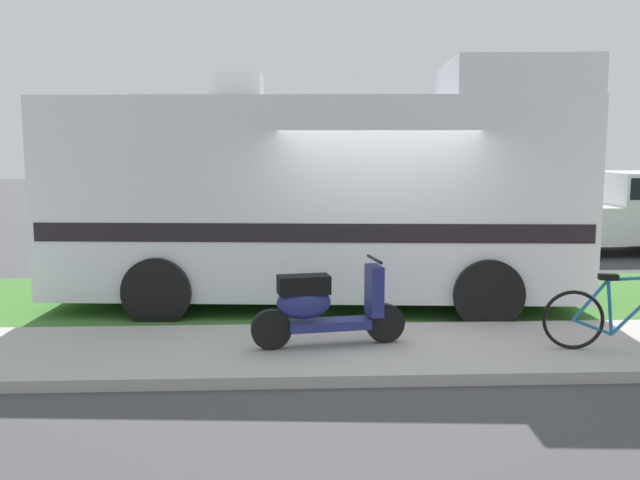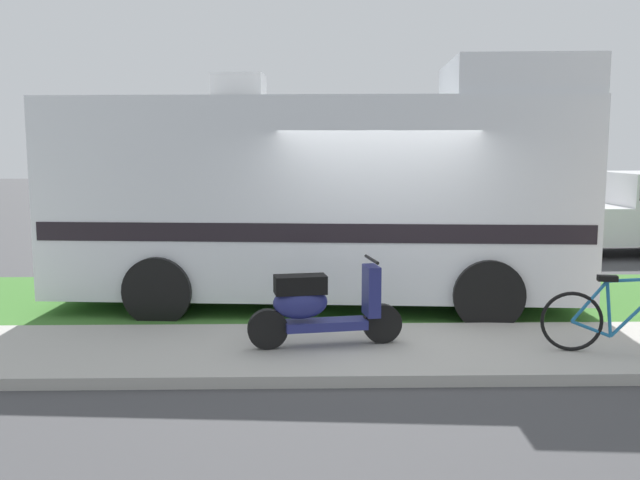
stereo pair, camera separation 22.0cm
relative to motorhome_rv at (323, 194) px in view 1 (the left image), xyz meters
name	(u,v)px [view 1 (the left image)]	position (x,y,z in m)	size (l,w,h in m)	color
ground_plane	(377,328)	(0.63, -1.20, -1.63)	(80.00, 80.00, 0.00)	#424244
sidewalk	(391,351)	(0.63, -2.40, -1.57)	(24.00, 2.00, 0.12)	#ADAAA3
grass_strip	(364,299)	(0.63, 0.30, -1.59)	(24.00, 3.40, 0.08)	#3D752D
motorhome_rv	(323,194)	(0.00, 0.00, 0.00)	(7.37, 2.89, 3.44)	silver
scooter	(323,306)	(-0.12, -2.38, -1.06)	(1.72, 0.58, 0.97)	black
bicycle	(625,317)	(3.10, -2.72, -1.14)	(1.69, 0.52, 0.88)	black
pickup_truck_near	(616,209)	(6.59, 4.88, -0.70)	(5.70, 2.33, 1.74)	silver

